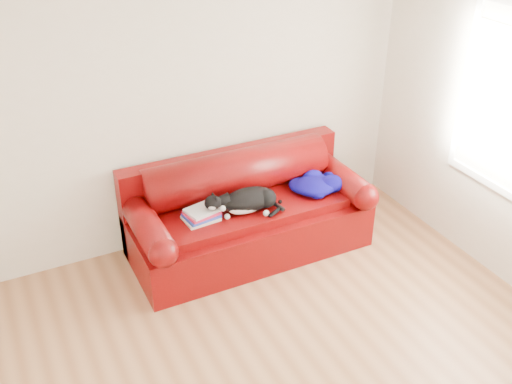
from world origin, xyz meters
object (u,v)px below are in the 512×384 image
blanket (316,184)px  book_stack (202,214)px  cat (248,201)px  sofa_base (249,227)px

blanket → book_stack: bearing=179.7°
book_stack → blanket: 1.11m
blanket → cat: bearing=-177.1°
sofa_base → book_stack: (-0.47, -0.07, 0.31)m
sofa_base → cat: cat is taller
sofa_base → blanket: blanket is taller
book_stack → blanket: (1.11, -0.01, 0.02)m
sofa_base → blanket: 0.72m
sofa_base → blanket: bearing=-6.8°
sofa_base → cat: (-0.06, -0.11, 0.36)m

